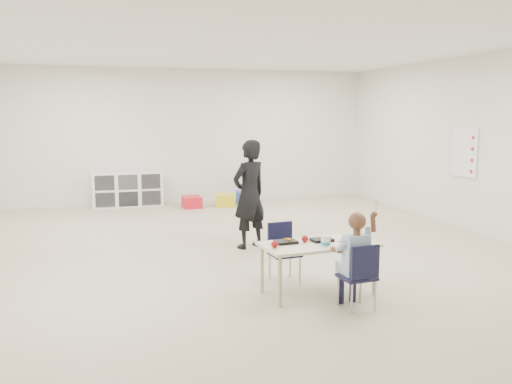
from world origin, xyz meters
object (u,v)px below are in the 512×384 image
object	(u,v)px
table	(318,268)
chair_near	(357,275)
child	(357,257)
cubby_shelf	(128,189)
adult	(249,194)

from	to	relation	value
table	chair_near	bearing A→B (deg)	-73.85
child	cubby_shelf	bearing A→B (deg)	100.54
table	child	bearing A→B (deg)	-73.85
child	cubby_shelf	world-z (taller)	child
chair_near	cubby_shelf	xyz separation A→B (m)	(-1.81, 6.58, 0.02)
chair_near	child	xyz separation A→B (m)	(0.00, 0.00, 0.19)
table	chair_near	xyz separation A→B (m)	(0.19, -0.50, 0.05)
child	chair_near	bearing A→B (deg)	0.00
table	cubby_shelf	xyz separation A→B (m)	(-1.62, 6.08, 0.07)
chair_near	adult	size ratio (longest dim) A/B	0.43
chair_near	child	distance (m)	0.19
table	child	distance (m)	0.59
child	adult	bearing A→B (deg)	92.85
chair_near	child	world-z (taller)	child
table	chair_near	world-z (taller)	chair_near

